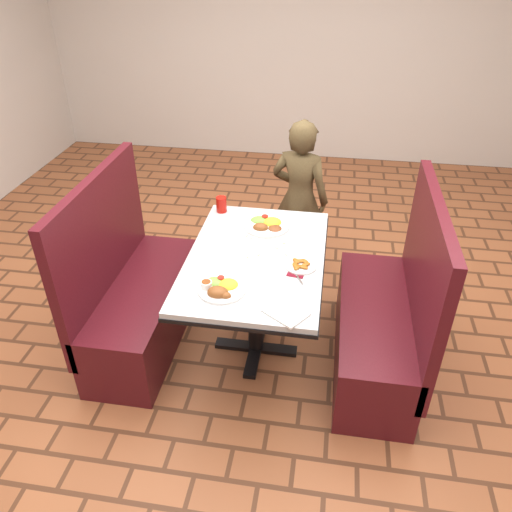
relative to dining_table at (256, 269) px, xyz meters
name	(u,v)px	position (x,y,z in m)	size (l,w,h in m)	color
room	(256,47)	(0.00, 0.00, 1.26)	(7.00, 7.04, 2.82)	#9D5833
dining_table	(256,269)	(0.00, 0.00, 0.00)	(0.81, 1.21, 0.75)	silver
booth_bench_left	(137,299)	(-0.80, 0.00, -0.32)	(0.47, 1.20, 1.17)	#4F1219
booth_bench_right	(383,324)	(0.80, 0.00, -0.32)	(0.47, 1.20, 1.17)	#4F1219
diner_person	(300,199)	(0.17, 1.04, -0.03)	(0.46, 0.30, 1.25)	brown
near_dinner_plate	(221,286)	(-0.13, -0.36, 0.12)	(0.26, 0.26, 0.08)	white
far_dinner_plate	(267,223)	(0.01, 0.35, 0.12)	(0.29, 0.29, 0.07)	white
plantain_plate	(301,265)	(0.27, -0.07, 0.11)	(0.18, 0.18, 0.03)	white
maroon_napkin	(296,273)	(0.25, -0.13, 0.10)	(0.09, 0.09, 0.00)	maroon
spoon_utensil	(298,278)	(0.27, -0.19, 0.10)	(0.01, 0.13, 0.00)	silver
red_tumbler	(221,204)	(-0.32, 0.52, 0.15)	(0.07, 0.07, 0.11)	#B6130C
paper_napkin	(286,312)	(0.23, -0.50, 0.10)	(0.20, 0.15, 0.01)	white
knife_utensil	(229,290)	(-0.09, -0.37, 0.11)	(0.01, 0.17, 0.00)	silver
fork_utensil	(227,289)	(-0.10, -0.36, 0.11)	(0.01, 0.16, 0.00)	silver
lettuce_shreds	(264,251)	(0.04, 0.06, 0.10)	(0.28, 0.32, 0.00)	#85BC4B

